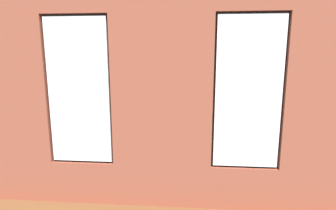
# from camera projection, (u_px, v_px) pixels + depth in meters

# --- Properties ---
(ground_plane) EXTENTS (6.90, 6.05, 0.10)m
(ground_plane) POSITION_uv_depth(u_px,v_px,m) (173.00, 146.00, 6.42)
(ground_plane) COLOR brown
(brick_wall_with_windows) EXTENTS (6.30, 0.30, 3.14)m
(brick_wall_with_windows) POSITION_uv_depth(u_px,v_px,m) (162.00, 99.00, 3.54)
(brick_wall_with_windows) COLOR brown
(brick_wall_with_windows) RESTS_ON ground_plane
(white_wall_right) EXTENTS (0.10, 5.05, 3.14)m
(white_wall_right) POSITION_uv_depth(u_px,v_px,m) (42.00, 80.00, 6.18)
(white_wall_right) COLOR white
(white_wall_right) RESTS_ON ground_plane
(couch_by_window) EXTENTS (1.88, 0.87, 0.80)m
(couch_by_window) POSITION_uv_depth(u_px,v_px,m) (157.00, 164.00, 4.41)
(couch_by_window) COLOR black
(couch_by_window) RESTS_ON ground_plane
(couch_left) EXTENTS (0.90, 2.05, 0.80)m
(couch_left) POSITION_uv_depth(u_px,v_px,m) (285.00, 140.00, 5.65)
(couch_left) COLOR black
(couch_left) RESTS_ON ground_plane
(coffee_table) EXTENTS (1.28, 0.71, 0.43)m
(coffee_table) POSITION_uv_depth(u_px,v_px,m) (159.00, 130.00, 6.27)
(coffee_table) COLOR #A87547
(coffee_table) RESTS_ON ground_plane
(cup_ceramic) EXTENTS (0.08, 0.08, 0.10)m
(cup_ceramic) POSITION_uv_depth(u_px,v_px,m) (159.00, 126.00, 6.25)
(cup_ceramic) COLOR #33567F
(cup_ceramic) RESTS_ON coffee_table
(candle_jar) EXTENTS (0.08, 0.08, 0.12)m
(candle_jar) POSITION_uv_depth(u_px,v_px,m) (143.00, 126.00, 6.18)
(candle_jar) COLOR #B7333D
(candle_jar) RESTS_ON coffee_table
(remote_silver) EXTENTS (0.10, 0.18, 0.02)m
(remote_silver) POSITION_uv_depth(u_px,v_px,m) (174.00, 126.00, 6.35)
(remote_silver) COLOR #B2B2B7
(remote_silver) RESTS_ON coffee_table
(remote_black) EXTENTS (0.08, 0.18, 0.02)m
(remote_black) POSITION_uv_depth(u_px,v_px,m) (163.00, 129.00, 6.15)
(remote_black) COLOR black
(remote_black) RESTS_ON coffee_table
(media_console) EXTENTS (1.19, 0.42, 0.48)m
(media_console) POSITION_uv_depth(u_px,v_px,m) (65.00, 131.00, 6.70)
(media_console) COLOR black
(media_console) RESTS_ON ground_plane
(tv_flatscreen) EXTENTS (1.06, 0.20, 0.73)m
(tv_flatscreen) POSITION_uv_depth(u_px,v_px,m) (63.00, 108.00, 6.59)
(tv_flatscreen) COLOR black
(tv_flatscreen) RESTS_ON media_console
(papasan_chair) EXTENTS (1.16, 1.16, 0.72)m
(papasan_chair) POSITION_uv_depth(u_px,v_px,m) (175.00, 111.00, 8.09)
(papasan_chair) COLOR olive
(papasan_chair) RESTS_ON ground_plane
(potted_plant_corner_far_left) EXTENTS (1.13, 0.95, 1.32)m
(potted_plant_corner_far_left) POSITION_uv_depth(u_px,v_px,m) (332.00, 150.00, 4.03)
(potted_plant_corner_far_left) COLOR gray
(potted_plant_corner_far_left) RESTS_ON ground_plane
(potted_plant_beside_window_right) EXTENTS (0.93, 0.92, 1.31)m
(potted_plant_beside_window_right) POSITION_uv_depth(u_px,v_px,m) (32.00, 137.00, 4.41)
(potted_plant_beside_window_right) COLOR brown
(potted_plant_beside_window_right) RESTS_ON ground_plane
(potted_plant_near_tv) EXTENTS (1.11, 1.08, 1.42)m
(potted_plant_near_tv) POSITION_uv_depth(u_px,v_px,m) (63.00, 114.00, 5.51)
(potted_plant_near_tv) COLOR gray
(potted_plant_near_tv) RESTS_ON ground_plane
(potted_plant_by_left_couch) EXTENTS (0.31, 0.31, 0.57)m
(potted_plant_by_left_couch) POSITION_uv_depth(u_px,v_px,m) (251.00, 122.00, 7.11)
(potted_plant_by_left_couch) COLOR #47423D
(potted_plant_by_left_couch) RESTS_ON ground_plane
(potted_plant_corner_near_left) EXTENTS (0.86, 0.74, 1.18)m
(potted_plant_corner_near_left) POSITION_uv_depth(u_px,v_px,m) (262.00, 108.00, 8.09)
(potted_plant_corner_near_left) COLOR beige
(potted_plant_corner_near_left) RESTS_ON ground_plane
(potted_plant_between_couches) EXTENTS (0.75, 0.72, 1.07)m
(potted_plant_between_couches) POSITION_uv_depth(u_px,v_px,m) (241.00, 152.00, 4.30)
(potted_plant_between_couches) COLOR #47423D
(potted_plant_between_couches) RESTS_ON ground_plane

